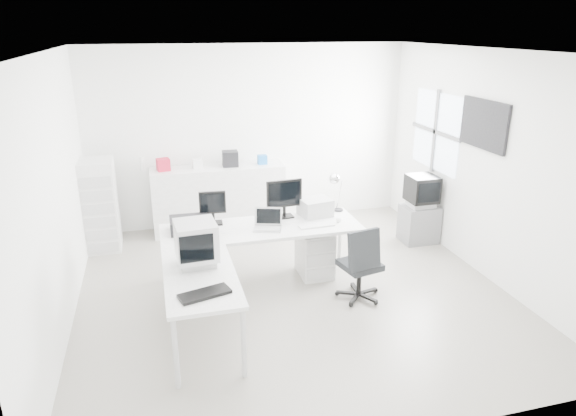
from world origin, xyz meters
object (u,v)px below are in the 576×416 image
object	(u,v)px
inkjet_printer	(189,224)
sideboard	(219,198)
crt_tv	(422,191)
filing_cabinet	(100,205)
laser_printer	(315,207)
crt_monitor	(196,243)
laptop	(267,220)
tv_cabinet	(419,224)
office_chair	(360,261)
side_desk	(202,309)
lcd_monitor_large	(284,199)
lcd_monitor_small	(213,208)
drawer_pedestal	(315,253)
main_desk	(262,255)

from	to	relation	value
inkjet_printer	sideboard	distance (m)	1.95
crt_tv	filing_cabinet	size ratio (longest dim) A/B	0.38
laser_printer	sideboard	world-z (taller)	sideboard
crt_tv	sideboard	xyz separation A→B (m)	(-2.79, 1.25, -0.27)
crt_monitor	crt_tv	world-z (taller)	crt_monitor
laptop	crt_monitor	xyz separation A→B (m)	(-0.90, -0.75, 0.12)
inkjet_printer	tv_cabinet	size ratio (longest dim) A/B	0.81
office_chair	side_desk	bearing A→B (deg)	-179.28
inkjet_printer	laser_printer	bearing A→B (deg)	4.97
lcd_monitor_large	laser_printer	size ratio (longest dim) A/B	1.25
inkjet_printer	lcd_monitor_large	world-z (taller)	lcd_monitor_large
filing_cabinet	lcd_monitor_small	bearing A→B (deg)	-43.95
side_desk	crt_tv	world-z (taller)	crt_tv
laser_printer	tv_cabinet	distance (m)	1.92
side_desk	lcd_monitor_small	bearing A→B (deg)	77.47
drawer_pedestal	crt_tv	size ratio (longest dim) A/B	1.20
filing_cabinet	tv_cabinet	bearing A→B (deg)	-11.83
drawer_pedestal	lcd_monitor_small	size ratio (longest dim) A/B	1.48
side_desk	laptop	xyz separation A→B (m)	(0.90, 1.00, 0.50)
side_desk	lcd_monitor_large	size ratio (longest dim) A/B	2.93
inkjet_printer	tv_cabinet	world-z (taller)	inkjet_printer
sideboard	filing_cabinet	distance (m)	1.75
laser_printer	office_chair	world-z (taller)	laser_printer
side_desk	lcd_monitor_small	xyz separation A→B (m)	(0.30, 1.35, 0.58)
laptop	sideboard	size ratio (longest dim) A/B	0.19
crt_monitor	office_chair	world-z (taller)	crt_monitor
main_desk	tv_cabinet	world-z (taller)	main_desk
laser_printer	filing_cabinet	world-z (taller)	filing_cabinet
filing_cabinet	inkjet_printer	bearing A→B (deg)	-53.55
main_desk	inkjet_printer	size ratio (longest dim) A/B	5.35
main_desk	filing_cabinet	world-z (taller)	filing_cabinet
inkjet_printer	laptop	distance (m)	0.92
tv_cabinet	drawer_pedestal	bearing A→B (deg)	-160.87
inkjet_printer	lcd_monitor_small	world-z (taller)	lcd_monitor_small
drawer_pedestal	lcd_monitor_small	bearing A→B (deg)	170.91
side_desk	laptop	bearing A→B (deg)	48.01
main_desk	crt_monitor	xyz separation A→B (m)	(-0.85, -0.85, 0.62)
drawer_pedestal	side_desk	bearing A→B (deg)	-143.43
drawer_pedestal	inkjet_printer	world-z (taller)	inkjet_printer
office_chair	lcd_monitor_large	bearing A→B (deg)	113.78
laptop	office_chair	xyz separation A→B (m)	(0.97, -0.56, -0.40)
crt_monitor	laptop	bearing A→B (deg)	36.37
main_desk	lcd_monitor_small	size ratio (longest dim) A/B	5.94
main_desk	inkjet_printer	distance (m)	0.97
laptop	side_desk	bearing A→B (deg)	-114.05
side_desk	lcd_monitor_large	bearing A→B (deg)	48.37
main_desk	lcd_monitor_large	xyz separation A→B (m)	(0.35, 0.25, 0.61)
inkjet_printer	crt_tv	size ratio (longest dim) A/B	0.90
lcd_monitor_small	laptop	xyz separation A→B (m)	(0.60, -0.35, -0.08)
main_desk	lcd_monitor_large	size ratio (longest dim) A/B	5.02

